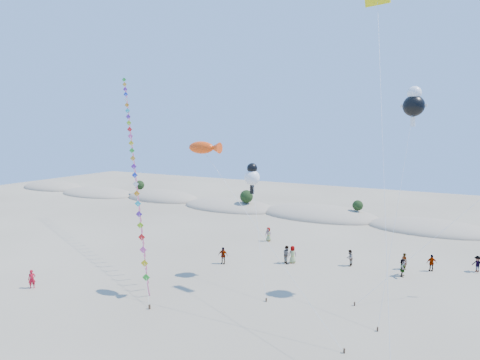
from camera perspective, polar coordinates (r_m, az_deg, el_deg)
name	(u,v)px	position (r m, az deg, el deg)	size (l,w,h in m)	color
ground	(98,360)	(27.88, -19.56, -22.95)	(160.00, 160.00, 0.00)	#82735A
dune_ridge	(325,216)	(64.93, 12.00, -5.05)	(145.30, 11.49, 5.57)	gray
kite_train	(132,152)	(47.93, -15.08, 3.84)	(24.34, 23.24, 21.97)	#3F2D1E
fish_kite	(205,148)	(32.68, -5.03, 4.55)	(14.11, 4.31, 12.85)	#3F2D1E
cartoon_kite_low	(252,176)	(37.02, 1.74, 0.61)	(4.44, 5.57, 10.72)	#3F2D1E
cartoon_kite_high	(414,104)	(35.29, 23.48, 9.94)	(2.00, 8.56, 17.22)	#3F2D1E
parafoil_kite	(378,9)	(36.00, 19.02, 22.01)	(5.33, 16.53, 24.37)	#3F2D1E
dark_kite	(456,220)	(36.44, 28.34, -4.99)	(9.83, 7.05, 9.74)	#3F2D1E
flyer_foreground	(32,279)	(40.33, -27.49, -12.39)	(0.60, 0.39, 1.64)	#B10E20
beachgoers	(343,257)	(43.03, 14.41, -10.50)	(24.22, 10.49, 1.86)	slate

